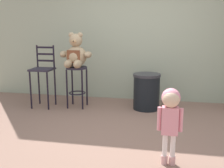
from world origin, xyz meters
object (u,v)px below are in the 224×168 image
teddy_bear (76,54)px  trash_bin (146,91)px  bar_stool_with_teddy (77,78)px  bar_chair_empty (43,72)px  child_walking (170,110)px

teddy_bear → trash_bin: 1.52m
bar_stool_with_teddy → bar_chair_empty: bearing=-171.7°
teddy_bear → child_walking: teddy_bear is taller
teddy_bear → child_walking: size_ratio=0.74×
bar_stool_with_teddy → child_walking: child_walking is taller
child_walking → trash_bin: (-0.41, 2.11, -0.30)m
trash_bin → bar_chair_empty: (-2.00, -0.21, 0.34)m
bar_stool_with_teddy → trash_bin: size_ratio=1.17×
bar_stool_with_teddy → child_walking: bearing=-48.7°
trash_bin → bar_chair_empty: bearing=-174.0°
bar_stool_with_teddy → bar_chair_empty: size_ratio=0.67×
child_walking → teddy_bear: bearing=-88.6°
bar_stool_with_teddy → teddy_bear: (0.00, -0.03, 0.47)m
teddy_bear → child_walking: bearing=-48.2°
trash_bin → child_walking: bearing=-79.1°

